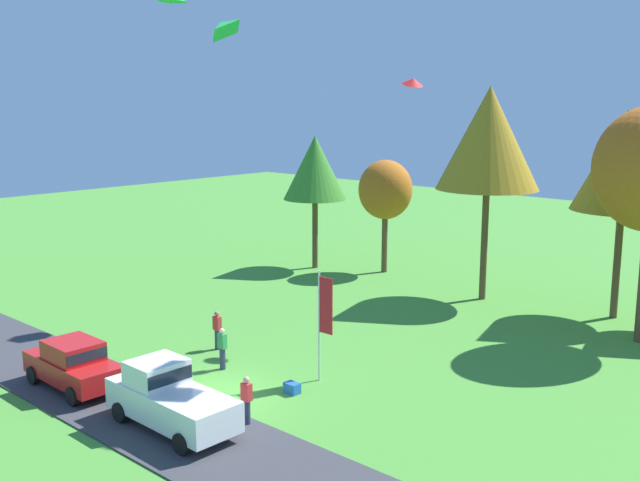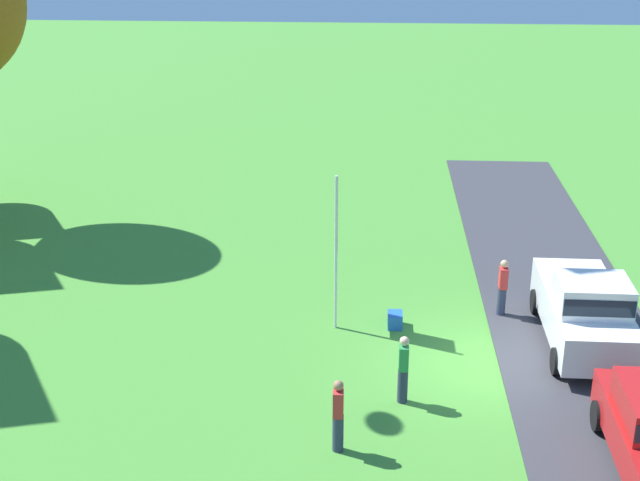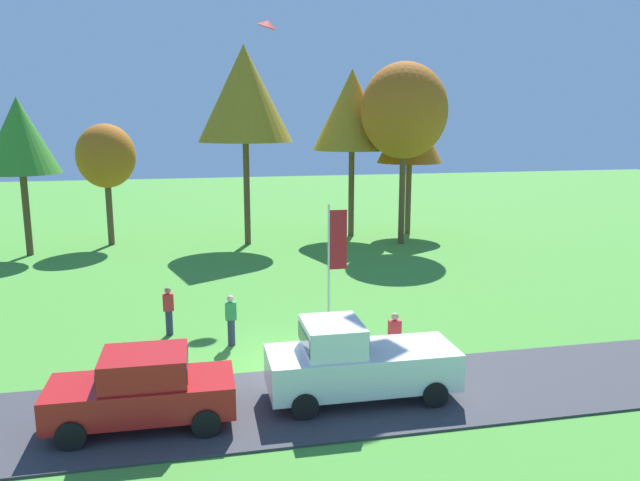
# 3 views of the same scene
# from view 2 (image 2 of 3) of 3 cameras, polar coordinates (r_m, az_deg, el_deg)

# --- Properties ---
(ground_plane) EXTENTS (120.00, 120.00, 0.00)m
(ground_plane) POSITION_cam_2_polar(r_m,az_deg,el_deg) (23.00, 9.93, -8.00)
(ground_plane) COLOR #478E33
(pavement_strip) EXTENTS (36.00, 4.40, 0.06)m
(pavement_strip) POSITION_cam_2_polar(r_m,az_deg,el_deg) (23.48, 16.78, -7.91)
(pavement_strip) COLOR #38383D
(pavement_strip) RESTS_ON ground
(car_pickup_by_flagpole) EXTENTS (5.03, 2.10, 2.14)m
(car_pickup_by_flagpole) POSITION_cam_2_polar(r_m,az_deg,el_deg) (24.05, 16.61, -4.26)
(car_pickup_by_flagpole) COLOR white
(car_pickup_by_flagpole) RESTS_ON ground
(person_beside_suv) EXTENTS (0.36, 0.24, 1.71)m
(person_beside_suv) POSITION_cam_2_polar(r_m,az_deg,el_deg) (20.93, 5.35, -8.18)
(person_beside_suv) COLOR #2D334C
(person_beside_suv) RESTS_ON ground
(person_watching_sky) EXTENTS (0.36, 0.24, 1.71)m
(person_watching_sky) POSITION_cam_2_polar(r_m,az_deg,el_deg) (19.20, 1.17, -11.11)
(person_watching_sky) COLOR #2D334C
(person_watching_sky) RESTS_ON ground
(person_on_lawn) EXTENTS (0.36, 0.24, 1.71)m
(person_on_lawn) POSITION_cam_2_polar(r_m,az_deg,el_deg) (25.33, 11.60, -2.97)
(person_on_lawn) COLOR #2D334C
(person_on_lawn) RESTS_ON ground
(flag_banner) EXTENTS (0.71, 0.08, 4.36)m
(flag_banner) POSITION_cam_2_polar(r_m,az_deg,el_deg) (23.65, 1.06, 0.64)
(flag_banner) COLOR silver
(flag_banner) RESTS_ON ground
(cooler_box) EXTENTS (0.56, 0.40, 0.40)m
(cooler_box) POSITION_cam_2_polar(r_m,az_deg,el_deg) (24.61, 4.82, -5.09)
(cooler_box) COLOR blue
(cooler_box) RESTS_ON ground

